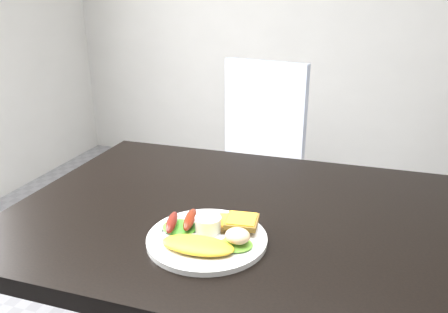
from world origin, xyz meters
name	(u,v)px	position (x,y,z in m)	size (l,w,h in m)	color
dining_table	(259,220)	(0.00, 0.00, 0.73)	(1.20, 0.80, 0.04)	black
dining_chair	(254,176)	(-0.24, 0.92, 0.45)	(0.43, 0.43, 0.05)	tan
person	(266,151)	(-0.15, 0.75, 0.64)	(0.46, 0.31, 1.28)	#22468B
plate	(207,239)	(-0.08, -0.16, 0.76)	(0.26, 0.26, 0.01)	white
lettuce_left	(180,227)	(-0.14, -0.15, 0.77)	(0.08, 0.07, 0.01)	#2C8322
lettuce_right	(236,244)	(-0.01, -0.18, 0.77)	(0.07, 0.06, 0.01)	#51A032
omelette	(198,245)	(-0.08, -0.22, 0.77)	(0.15, 0.07, 0.02)	yellow
sausage_a	(172,222)	(-0.16, -0.16, 0.78)	(0.02, 0.09, 0.02)	maroon
sausage_b	(190,219)	(-0.12, -0.14, 0.78)	(0.02, 0.10, 0.02)	maroon
ramekin	(208,224)	(-0.08, -0.14, 0.78)	(0.06, 0.06, 0.03)	white
toast_a	(225,223)	(-0.05, -0.11, 0.77)	(0.07, 0.07, 0.01)	brown
toast_b	(242,221)	(-0.01, -0.11, 0.78)	(0.07, 0.07, 0.01)	olive
potato_salad	(238,236)	(0.00, -0.18, 0.79)	(0.05, 0.05, 0.03)	#F4F3B7
fork	(194,233)	(-0.11, -0.16, 0.76)	(0.14, 0.01, 0.00)	#ADAFB7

